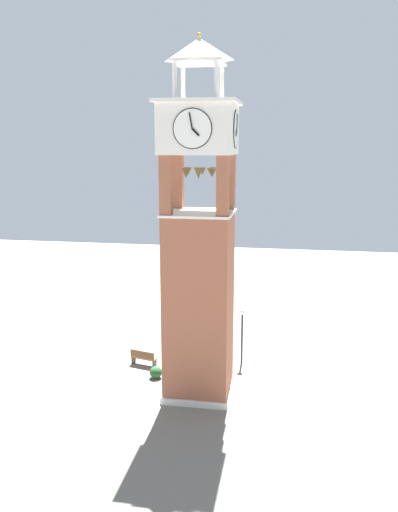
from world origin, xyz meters
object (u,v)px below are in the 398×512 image
Objects in this scene: lamp_post at (242,325)px; trash_bin at (170,349)px; clock_tower at (199,257)px; park_bench at (143,358)px.

lamp_post reaches higher than trash_bin.
clock_tower is 8.42m from park_bench.
lamp_post reaches higher than park_bench.
clock_tower reaches higher than park_bench.
clock_tower is 10.88× the size of park_bench.
park_bench is 6.21m from lamp_post.
clock_tower is 6.79m from lamp_post.
clock_tower reaches higher than trash_bin.
park_bench is at bearing -33.81° from trash_bin.
trash_bin is at bearing -150.81° from clock_tower.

